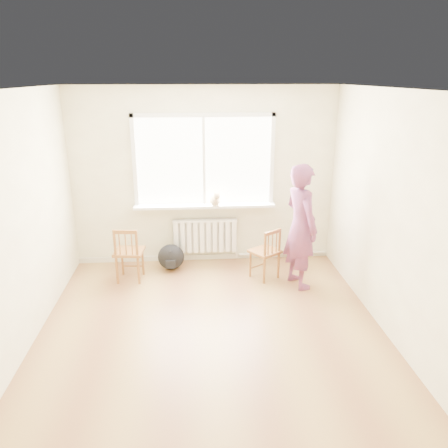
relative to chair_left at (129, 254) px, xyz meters
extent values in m
plane|color=#9E7740|center=(1.11, -1.55, -0.41)|extent=(4.50, 4.50, 0.00)
plane|color=white|center=(1.11, -1.55, 2.29)|extent=(4.50, 4.50, 0.00)
cube|color=#F3EDC2|center=(1.11, 0.70, 0.94)|extent=(4.00, 0.01, 2.70)
cube|color=white|center=(1.11, 0.68, 1.19)|extent=(2.00, 0.02, 1.30)
cube|color=white|center=(1.11, 0.66, 1.87)|extent=(2.12, 0.05, 0.06)
cube|color=white|center=(0.08, 0.66, 1.19)|extent=(0.06, 0.05, 1.42)
cube|color=white|center=(2.14, 0.66, 1.19)|extent=(0.06, 0.05, 1.42)
cube|color=white|center=(1.11, 0.66, 1.19)|extent=(0.04, 0.05, 1.30)
cube|color=white|center=(1.11, 0.59, 0.52)|extent=(2.15, 0.22, 0.04)
cube|color=white|center=(1.11, 0.65, 0.01)|extent=(1.00, 0.02, 0.55)
cube|color=white|center=(1.11, 0.60, 0.01)|extent=(1.00, 0.10, 0.51)
cube|color=white|center=(1.11, 0.60, 0.27)|extent=(1.00, 0.12, 0.03)
cylinder|color=silver|center=(2.36, 0.64, -0.33)|extent=(1.40, 0.04, 0.04)
cube|color=beige|center=(1.11, 0.68, -0.37)|extent=(4.00, 0.03, 0.08)
cube|color=brown|center=(0.00, 0.04, 0.02)|extent=(0.44, 0.42, 0.04)
cylinder|color=brown|center=(0.17, 0.18, -0.20)|extent=(0.03, 0.03, 0.43)
cylinder|color=brown|center=(-0.13, 0.21, -0.20)|extent=(0.03, 0.03, 0.43)
cylinder|color=brown|center=(0.14, -0.12, -0.20)|extent=(0.03, 0.03, 0.43)
cylinder|color=brown|center=(-0.16, -0.09, -0.20)|extent=(0.03, 0.03, 0.43)
cylinder|color=brown|center=(0.14, -0.12, 0.00)|extent=(0.04, 0.04, 0.81)
cylinder|color=brown|center=(-0.16, -0.09, 0.00)|extent=(0.04, 0.04, 0.81)
cube|color=brown|center=(-0.01, -0.11, 0.37)|extent=(0.33, 0.07, 0.05)
cylinder|color=brown|center=(0.07, -0.12, 0.20)|extent=(0.02, 0.02, 0.33)
cylinder|color=brown|center=(-0.01, -0.11, 0.20)|extent=(0.02, 0.02, 0.33)
cylinder|color=brown|center=(-0.10, -0.10, 0.20)|extent=(0.02, 0.02, 0.33)
cube|color=brown|center=(1.95, -0.04, 0.00)|extent=(0.52, 0.52, 0.04)
cylinder|color=brown|center=(1.99, 0.16, -0.21)|extent=(0.03, 0.03, 0.41)
cylinder|color=brown|center=(1.75, -0.01, -0.21)|extent=(0.03, 0.03, 0.41)
cylinder|color=brown|center=(2.16, -0.08, -0.21)|extent=(0.03, 0.03, 0.41)
cylinder|color=brown|center=(1.92, -0.24, -0.21)|extent=(0.03, 0.03, 0.41)
cylinder|color=brown|center=(2.16, -0.08, -0.03)|extent=(0.04, 0.04, 0.77)
cylinder|color=brown|center=(1.92, -0.24, -0.03)|extent=(0.04, 0.04, 0.77)
cube|color=brown|center=(2.04, -0.16, 0.33)|extent=(0.27, 0.21, 0.05)
cylinder|color=brown|center=(2.10, -0.11, 0.17)|extent=(0.02, 0.02, 0.31)
cylinder|color=brown|center=(2.04, -0.16, 0.17)|extent=(0.02, 0.02, 0.31)
cylinder|color=brown|center=(1.97, -0.21, 0.17)|extent=(0.02, 0.02, 0.31)
imported|color=#D04576|center=(2.39, -0.30, 0.46)|extent=(0.59, 0.73, 1.74)
ellipsoid|color=beige|center=(1.26, 0.52, 0.63)|extent=(0.21, 0.27, 0.18)
sphere|color=beige|center=(1.29, 0.40, 0.72)|extent=(0.10, 0.10, 0.10)
cone|color=beige|center=(1.26, 0.40, 0.77)|extent=(0.03, 0.03, 0.04)
cone|color=beige|center=(1.31, 0.41, 0.77)|extent=(0.03, 0.03, 0.04)
cylinder|color=beige|center=(1.24, 0.64, 0.58)|extent=(0.05, 0.16, 0.02)
cylinder|color=beige|center=(1.26, 0.43, 0.58)|extent=(0.02, 0.02, 0.09)
cylinder|color=beige|center=(1.31, 0.44, 0.58)|extent=(0.02, 0.02, 0.09)
ellipsoid|color=black|center=(0.58, 0.35, -0.21)|extent=(0.46, 0.39, 0.40)
camera|label=1|loc=(0.92, -5.82, 2.42)|focal=35.00mm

